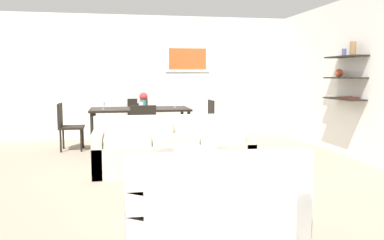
{
  "coord_description": "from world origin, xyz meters",
  "views": [
    {
      "loc": [
        -0.86,
        -5.41,
        1.4
      ],
      "look_at": [
        0.19,
        0.2,
        0.75
      ],
      "focal_mm": 37.19,
      "sensor_mm": 36.0,
      "label": 1
    }
  ],
  "objects": [
    {
      "name": "sofa_beige",
      "position": [
        -0.09,
        0.34,
        0.29
      ],
      "size": [
        2.28,
        0.9,
        0.78
      ],
      "color": "beige",
      "rests_on": "ground"
    },
    {
      "name": "decorative_bowl",
      "position": [
        0.12,
        -0.83,
        0.42
      ],
      "size": [
        0.32,
        0.32,
        0.08
      ],
      "color": "#19666B",
      "rests_on": "coffee_table"
    },
    {
      "name": "wine_glass_right_far",
      "position": [
        0.27,
        2.52,
        0.86
      ],
      "size": [
        0.06,
        0.06,
        0.16
      ],
      "color": "silver",
      "rests_on": "dining_table"
    },
    {
      "name": "back_wall_unit",
      "position": [
        0.3,
        3.53,
        1.36
      ],
      "size": [
        8.4,
        0.09,
        2.7
      ],
      "color": "silver",
      "rests_on": "ground"
    },
    {
      "name": "coffee_table",
      "position": [
        0.12,
        -0.76,
        0.19
      ],
      "size": [
        1.08,
        0.91,
        0.38
      ],
      "color": "black",
      "rests_on": "ground"
    },
    {
      "name": "loveseat_white",
      "position": [
        -0.06,
        -2.03,
        0.29
      ],
      "size": [
        1.54,
        0.9,
        0.78
      ],
      "color": "white",
      "rests_on": "ground"
    },
    {
      "name": "dining_chair_foot",
      "position": [
        -0.44,
        1.53,
        0.5
      ],
      "size": [
        0.44,
        0.44,
        0.88
      ],
      "color": "black",
      "rests_on": "ground"
    },
    {
      "name": "dining_chair_head",
      "position": [
        -0.44,
        3.28,
        0.5
      ],
      "size": [
        0.44,
        0.44,
        0.88
      ],
      "color": "black",
      "rests_on": "ground"
    },
    {
      "name": "dining_chair_left_near",
      "position": [
        -1.8,
        2.19,
        0.5
      ],
      "size": [
        0.44,
        0.44,
        0.88
      ],
      "color": "black",
      "rests_on": "ground"
    },
    {
      "name": "wine_glass_head",
      "position": [
        -0.44,
        2.81,
        0.86
      ],
      "size": [
        0.07,
        0.07,
        0.17
      ],
      "color": "silver",
      "rests_on": "dining_table"
    },
    {
      "name": "centerpiece_vase",
      "position": [
        -0.37,
        2.43,
        0.93
      ],
      "size": [
        0.16,
        0.16,
        0.31
      ],
      "color": "teal",
      "rests_on": "dining_table"
    },
    {
      "name": "right_wall_shelf_unit",
      "position": [
        3.03,
        0.6,
        1.35
      ],
      "size": [
        0.34,
        8.2,
        2.7
      ],
      "color": "silver",
      "rests_on": "ground"
    },
    {
      "name": "wine_glass_foot",
      "position": [
        -0.44,
        2.0,
        0.86
      ],
      "size": [
        0.08,
        0.08,
        0.15
      ],
      "color": "silver",
      "rests_on": "dining_table"
    },
    {
      "name": "wine_glass_left_near",
      "position": [
        -1.14,
        2.29,
        0.85
      ],
      "size": [
        0.07,
        0.07,
        0.14
      ],
      "color": "silver",
      "rests_on": "dining_table"
    },
    {
      "name": "dining_table",
      "position": [
        -0.44,
        2.4,
        0.68
      ],
      "size": [
        1.92,
        0.93,
        0.75
      ],
      "color": "black",
      "rests_on": "ground"
    },
    {
      "name": "candle_jar",
      "position": [
        0.4,
        -0.9,
        0.41
      ],
      "size": [
        0.08,
        0.08,
        0.07
      ],
      "primitive_type": "cylinder",
      "color": "silver",
      "rests_on": "coffee_table"
    },
    {
      "name": "dining_chair_right_far",
      "position": [
        0.93,
        2.61,
        0.5
      ],
      "size": [
        0.44,
        0.44,
        0.88
      ],
      "color": "black",
      "rests_on": "ground"
    },
    {
      "name": "ground_plane",
      "position": [
        0.0,
        0.0,
        0.0
      ],
      "size": [
        18.0,
        18.0,
        0.0
      ],
      "primitive_type": "plane",
      "color": "gray"
    }
  ]
}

